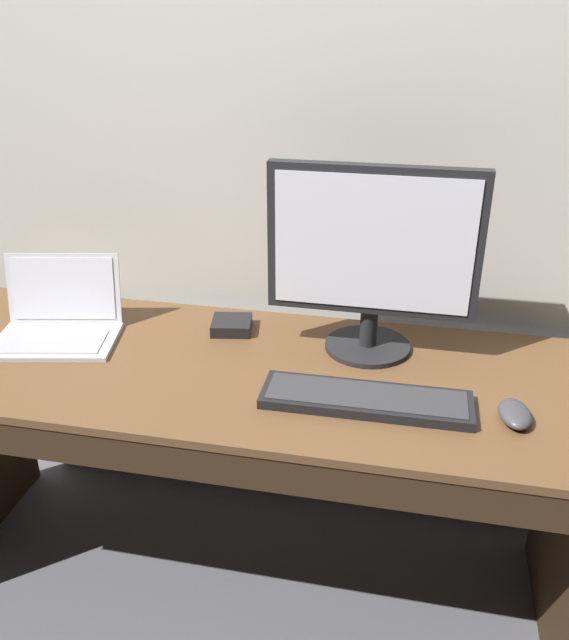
% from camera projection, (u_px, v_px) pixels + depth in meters
% --- Properties ---
extents(ground_plane, '(14.00, 14.00, 0.00)m').
position_uv_depth(ground_plane, '(243.00, 576.00, 1.99)').
color(ground_plane, '#4C4C51').
extents(back_wall, '(4.17, 0.04, 3.00)m').
position_uv_depth(back_wall, '(268.00, 25.00, 1.69)').
color(back_wall, beige).
rests_on(back_wall, ground).
extents(desk, '(1.77, 0.65, 0.73)m').
position_uv_depth(desk, '(236.00, 443.00, 1.76)').
color(desk, brown).
rests_on(desk, ground).
extents(laptop_silver, '(0.36, 0.31, 0.20)m').
position_uv_depth(laptop_silver, '(58.00, 321.00, 1.80)').
color(laptop_silver, silver).
rests_on(laptop_silver, desk).
extents(external_monitor, '(0.52, 0.22, 0.49)m').
position_uv_depth(external_monitor, '(373.00, 254.00, 1.62)').
color(external_monitor, black).
rests_on(external_monitor, desk).
extents(wired_keyboard, '(0.48, 0.14, 0.03)m').
position_uv_depth(wired_keyboard, '(366.00, 399.00, 1.51)').
color(wired_keyboard, black).
rests_on(wired_keyboard, desk).
extents(computer_mouse, '(0.08, 0.12, 0.03)m').
position_uv_depth(computer_mouse, '(515.00, 414.00, 1.45)').
color(computer_mouse, '#38383D').
rests_on(computer_mouse, desk).
extents(external_drive_box, '(0.12, 0.12, 0.03)m').
position_uv_depth(external_drive_box, '(232.00, 325.00, 1.84)').
color(external_drive_box, black).
rests_on(external_drive_box, desk).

